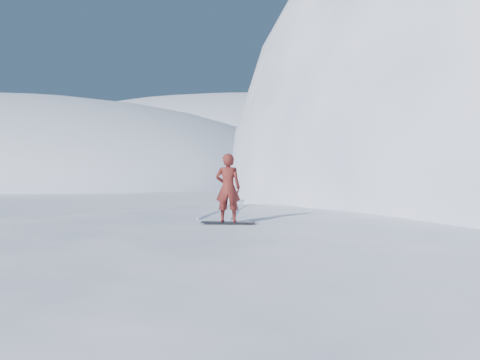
{
  "coord_description": "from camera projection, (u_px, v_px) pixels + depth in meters",
  "views": [
    {
      "loc": [
        4.47,
        -12.17,
        4.29
      ],
      "look_at": [
        -0.4,
        2.16,
        3.5
      ],
      "focal_mm": 40.0,
      "sensor_mm": 36.0,
      "label": 1
    }
  ],
  "objects": [
    {
      "name": "ground",
      "position": [
        227.0,
        326.0,
        13.17
      ],
      "size": [
        400.0,
        400.0,
        0.0
      ],
      "primitive_type": "plane",
      "color": "white",
      "rests_on": "ground"
    },
    {
      "name": "near_ridge",
      "position": [
        294.0,
        298.0,
        15.69
      ],
      "size": [
        36.0,
        28.0,
        4.8
      ],
      "primitive_type": "ellipsoid",
      "color": "white",
      "rests_on": "ground"
    },
    {
      "name": "far_ridge_c",
      "position": [
        229.0,
        170.0,
        130.03
      ],
      "size": [
        140.0,
        90.0,
        36.0
      ],
      "primitive_type": "ellipsoid",
      "color": "white",
      "rests_on": "ground"
    },
    {
      "name": "wind_bumps",
      "position": [
        234.0,
        301.0,
        15.35
      ],
      "size": [
        16.0,
        14.4,
        1.0
      ],
      "color": "white",
      "rests_on": "ground"
    },
    {
      "name": "snowboard",
      "position": [
        228.0,
        222.0,
        14.28
      ],
      "size": [
        1.47,
        0.58,
        0.02
      ],
      "primitive_type": "cube",
      "rotation": [
        0.0,
        0.0,
        0.22
      ],
      "color": "black",
      "rests_on": "near_ridge"
    },
    {
      "name": "snowboarder",
      "position": [
        228.0,
        188.0,
        14.23
      ],
      "size": [
        0.75,
        0.57,
        1.83
      ],
      "primitive_type": "imported",
      "rotation": [
        0.0,
        0.0,
        3.36
      ],
      "color": "maroon",
      "rests_on": "snowboard"
    },
    {
      "name": "board_tracks",
      "position": [
        231.0,
        208.0,
        18.02
      ],
      "size": [
        1.61,
        5.97,
        0.04
      ],
      "color": "silver",
      "rests_on": "ground"
    }
  ]
}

